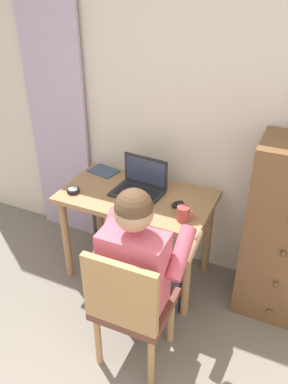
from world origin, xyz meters
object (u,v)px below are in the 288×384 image
(laptop, at_px, (140,185))
(desk_clock, at_px, (73,190))
(desk, at_px, (137,209))
(chair, at_px, (130,305))
(notebook_pad, at_px, (104,171))
(computer_mouse, at_px, (178,204))
(dresser, at_px, (288,234))
(person_seated, at_px, (143,260))
(coffee_mug, at_px, (184,214))

(laptop, height_order, desk_clock, laptop)
(desk_clock, bearing_deg, desk, 20.66)
(chair, bearing_deg, notebook_pad, 126.30)
(laptop, bearing_deg, computer_mouse, -12.52)
(chair, bearing_deg, desk, 112.45)
(dresser, bearing_deg, notebook_pad, 176.29)
(desk, xyz_separation_m, person_seated, (0.30, -0.54, 0.06))
(dresser, height_order, coffee_mug, dresser)
(desk, distance_m, person_seated, 0.62)
(chair, relative_size, coffee_mug, 7.19)
(laptop, xyz_separation_m, notebook_pad, (-0.38, 0.15, -0.05))
(desk, xyz_separation_m, laptop, (0.00, 0.05, 0.17))
(chair, bearing_deg, dresser, 49.32)
(laptop, xyz_separation_m, coffee_mug, (0.40, -0.20, -0.00))
(chair, bearing_deg, coffee_mug, 80.22)
(person_seated, height_order, computer_mouse, person_seated)
(person_seated, relative_size, notebook_pad, 5.62)
(dresser, xyz_separation_m, chair, (-0.72, -0.83, -0.14))
(chair, relative_size, notebook_pad, 4.11)
(chair, bearing_deg, computer_mouse, 89.18)
(dresser, distance_m, laptop, 1.03)
(person_seated, xyz_separation_m, coffee_mug, (0.10, 0.39, 0.11))
(chair, height_order, laptop, laptop)
(laptop, height_order, computer_mouse, laptop)
(desk, xyz_separation_m, coffee_mug, (0.40, -0.16, 0.17))
(computer_mouse, bearing_deg, notebook_pad, -173.99)
(laptop, xyz_separation_m, computer_mouse, (0.31, -0.07, -0.04))
(person_seated, xyz_separation_m, laptop, (-0.30, 0.59, 0.11))
(chair, xyz_separation_m, person_seated, (-0.00, 0.18, 0.18))
(desk, height_order, computer_mouse, computer_mouse)
(desk_clock, height_order, notebook_pad, desk_clock)
(dresser, bearing_deg, chair, -130.68)
(person_seated, xyz_separation_m, notebook_pad, (-0.68, 0.74, 0.06))
(dresser, relative_size, coffee_mug, 10.37)
(desk, relative_size, coffee_mug, 8.82)
(person_seated, height_order, desk_clock, person_seated)
(computer_mouse, bearing_deg, desk, -160.31)
(computer_mouse, xyz_separation_m, notebook_pad, (-0.69, 0.22, -0.01))
(person_seated, height_order, laptop, person_seated)
(desk_clock, bearing_deg, dresser, 10.55)
(person_seated, bearing_deg, computer_mouse, 88.63)
(person_seated, relative_size, laptop, 3.29)
(desk, xyz_separation_m, notebook_pad, (-0.38, 0.20, 0.12))
(notebook_pad, bearing_deg, desk, -16.25)
(desk, height_order, notebook_pad, notebook_pad)
(desk, xyz_separation_m, dresser, (1.02, 0.11, 0.02))
(dresser, xyz_separation_m, person_seated, (-0.72, -0.65, 0.04))
(dresser, bearing_deg, laptop, -176.44)
(dresser, relative_size, computer_mouse, 12.45)
(computer_mouse, relative_size, coffee_mug, 0.83)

